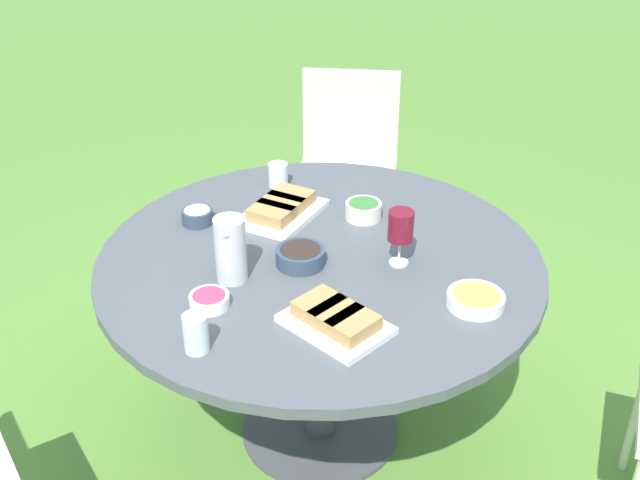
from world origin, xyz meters
name	(u,v)px	position (x,y,z in m)	size (l,w,h in m)	color
ground_plane	(320,430)	(0.00, 0.00, 0.00)	(40.00, 40.00, 0.00)	#5B8C38
dining_table	(320,284)	(0.00, 0.00, 0.63)	(1.40, 1.40, 0.73)	#4C4C51
chair_far_back	(348,155)	(-1.23, -0.02, 0.52)	(0.43, 0.45, 0.89)	beige
water_pitcher	(231,249)	(0.16, -0.24, 0.83)	(0.10, 0.09, 0.20)	silver
wine_glass	(401,227)	(0.01, 0.25, 0.86)	(0.08, 0.08, 0.18)	silver
platter_bread_main	(336,319)	(0.36, 0.09, 0.76)	(0.33, 0.34, 0.06)	white
platter_charcuterie	(282,209)	(-0.25, -0.16, 0.76)	(0.36, 0.30, 0.06)	white
bowl_fries	(476,299)	(0.21, 0.47, 0.75)	(0.16, 0.16, 0.04)	white
bowl_salad	(363,209)	(-0.27, 0.11, 0.76)	(0.12, 0.12, 0.06)	beige
bowl_olives	(300,256)	(0.05, -0.05, 0.76)	(0.15, 0.15, 0.05)	#334256
bowl_dip_red	(209,300)	(0.30, -0.28, 0.75)	(0.11, 0.11, 0.04)	white
bowl_dip_cream	(197,215)	(-0.16, -0.43, 0.76)	(0.10, 0.10, 0.05)	#334256
cup_water_near	(278,175)	(-0.47, -0.21, 0.78)	(0.07, 0.07, 0.09)	silver
cup_water_far	(196,333)	(0.50, -0.26, 0.79)	(0.07, 0.07, 0.11)	silver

